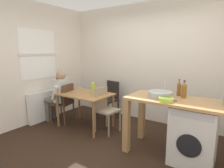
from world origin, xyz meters
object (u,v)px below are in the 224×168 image
chair_person_seat (65,101)px  mixing_bowl (166,99)px  dining_table (85,98)px  bottle_squat_brown (184,90)px  bottle_tall_green (179,88)px  seated_person (59,93)px  washing_machine (194,135)px  chair_opposite (105,107)px  vase (93,88)px  chair_spare_by_wall (110,97)px

chair_person_seat → mixing_bowl: size_ratio=4.30×
dining_table → bottle_squat_brown: (1.99, 0.05, 0.40)m
bottle_tall_green → chair_person_seat: bearing=-174.5°
chair_person_seat → mixing_bowl: mixing_bowl is taller
dining_table → bottle_tall_green: bearing=4.5°
seated_person → bottle_tall_green: bearing=-95.7°
chair_person_seat → washing_machine: bearing=-102.1°
chair_person_seat → washing_machine: (2.75, -0.02, -0.08)m
seated_person → bottle_tall_green: 2.64m
dining_table → seated_person: seated_person is taller
seated_person → bottle_squat_brown: 2.73m
dining_table → chair_opposite: 0.50m
washing_machine → mixing_bowl: (-0.37, -0.20, 0.52)m
bottle_tall_green → vase: bottle_tall_green is taller
chair_spare_by_wall → washing_machine: bearing=166.2°
dining_table → chair_opposite: (0.48, 0.06, -0.14)m
dining_table → mixing_bowl: size_ratio=5.26×
chair_opposite → chair_spare_by_wall: same height
chair_spare_by_wall → washing_machine: chair_spare_by_wall is taller
seated_person → vase: 0.90m
dining_table → bottle_squat_brown: bearing=1.3°
washing_machine → mixing_bowl: bearing=-151.8°
seated_person → bottle_tall_green: size_ratio=4.47×
bottle_squat_brown → chair_spare_by_wall: bearing=158.9°
bottle_tall_green → bottle_squat_brown: 0.15m
bottle_tall_green → bottle_squat_brown: size_ratio=0.99×
chair_person_seat → bottle_squat_brown: bottle_squat_brown is taller
washing_machine → chair_person_seat: bearing=179.5°
washing_machine → vase: 2.11m
dining_table → seated_person: bearing=-170.5°
chair_opposite → seated_person: (-1.18, -0.17, 0.16)m
chair_spare_by_wall → bottle_squat_brown: (1.88, -0.73, 0.54)m
chair_person_seat → chair_spare_by_wall: 1.08m
washing_machine → bottle_squat_brown: size_ratio=3.16×
bottle_squat_brown → seated_person: bearing=-176.5°
chair_opposite → chair_spare_by_wall: bearing=-148.4°
bottle_squat_brown → dining_table: bearing=-178.7°
vase → chair_person_seat: bearing=-165.1°
chair_person_seat → vase: bearing=-86.7°
chair_opposite → vase: bearing=-93.0°
dining_table → mixing_bowl: (1.84, -0.31, 0.31)m
washing_machine → chair_opposite: bearing=174.6°
chair_spare_by_wall → seated_person: bearing=56.6°
dining_table → chair_person_seat: chair_person_seat is taller
washing_machine → bottle_squat_brown: 0.67m
chair_person_seat → bottle_tall_green: bottle_tall_green is taller
bottle_tall_green → bottle_squat_brown: bearing=-45.2°
bottle_squat_brown → mixing_bowl: 0.40m
chair_person_seat → chair_opposite: bearing=-93.7°
chair_opposite → vase: size_ratio=3.78×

